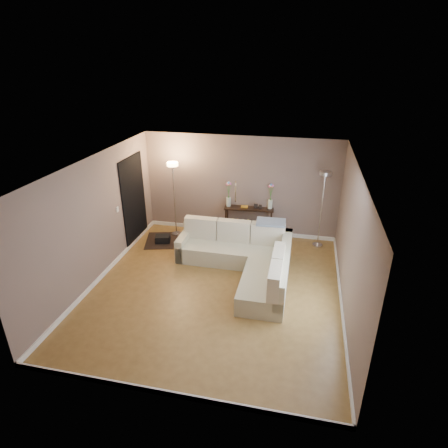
% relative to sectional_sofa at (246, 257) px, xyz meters
% --- Properties ---
extents(floor, '(5.00, 5.50, 0.01)m').
position_rel_sectional_sofa_xyz_m(floor, '(-0.48, -0.82, -0.34)').
color(floor, olive).
rests_on(floor, ground).
extents(ceiling, '(5.00, 5.50, 0.01)m').
position_rel_sectional_sofa_xyz_m(ceiling, '(-0.48, -0.82, 2.27)').
color(ceiling, white).
rests_on(ceiling, ground).
extents(wall_back, '(5.00, 0.02, 2.60)m').
position_rel_sectional_sofa_xyz_m(wall_back, '(-0.48, 1.94, 0.96)').
color(wall_back, '#78655C').
rests_on(wall_back, ground).
extents(wall_front, '(5.00, 0.02, 2.60)m').
position_rel_sectional_sofa_xyz_m(wall_front, '(-0.48, -3.58, 0.96)').
color(wall_front, '#78655C').
rests_on(wall_front, ground).
extents(wall_left, '(0.02, 5.50, 2.60)m').
position_rel_sectional_sofa_xyz_m(wall_left, '(-2.99, -0.82, 0.96)').
color(wall_left, '#78655C').
rests_on(wall_left, ground).
extents(wall_right, '(0.02, 5.50, 2.60)m').
position_rel_sectional_sofa_xyz_m(wall_right, '(2.03, -0.82, 0.96)').
color(wall_right, '#78655C').
rests_on(wall_right, ground).
extents(baseboard_back, '(5.00, 0.03, 0.10)m').
position_rel_sectional_sofa_xyz_m(baseboard_back, '(-0.48, 1.91, -0.29)').
color(baseboard_back, white).
rests_on(baseboard_back, ground).
extents(baseboard_front, '(5.00, 0.03, 0.10)m').
position_rel_sectional_sofa_xyz_m(baseboard_front, '(-0.48, -3.56, -0.29)').
color(baseboard_front, white).
rests_on(baseboard_front, ground).
extents(baseboard_left, '(0.03, 5.50, 0.10)m').
position_rel_sectional_sofa_xyz_m(baseboard_left, '(-2.97, -0.82, -0.29)').
color(baseboard_left, white).
rests_on(baseboard_left, ground).
extents(baseboard_right, '(0.03, 5.50, 0.10)m').
position_rel_sectional_sofa_xyz_m(baseboard_right, '(2.00, -0.82, -0.29)').
color(baseboard_right, white).
rests_on(baseboard_right, ground).
extents(doorway, '(0.02, 1.20, 2.20)m').
position_rel_sectional_sofa_xyz_m(doorway, '(-2.96, 0.88, 0.76)').
color(doorway, black).
rests_on(doorway, ground).
extents(switch_plate, '(0.02, 0.08, 0.12)m').
position_rel_sectional_sofa_xyz_m(switch_plate, '(-2.96, 0.03, 0.86)').
color(switch_plate, white).
rests_on(switch_plate, ground).
extents(sectional_sofa, '(2.58, 2.48, 0.91)m').
position_rel_sectional_sofa_xyz_m(sectional_sofa, '(0.00, 0.00, 0.00)').
color(sectional_sofa, beige).
rests_on(sectional_sofa, floor).
extents(throw_blanket, '(0.67, 0.41, 0.09)m').
position_rel_sectional_sofa_xyz_m(throw_blanket, '(0.46, 0.63, 0.61)').
color(throw_blanket, gray).
rests_on(throw_blanket, sectional_sofa).
extents(console_table, '(1.29, 0.42, 0.78)m').
position_rel_sectional_sofa_xyz_m(console_table, '(-0.30, 1.80, 0.10)').
color(console_table, black).
rests_on(console_table, floor).
extents(leaning_mirror, '(0.90, 0.10, 0.70)m').
position_rel_sectional_sofa_xyz_m(leaning_mirror, '(-0.23, 1.97, 0.81)').
color(leaning_mirror, black).
rests_on(leaning_mirror, console_table).
extents(table_decor, '(0.54, 0.13, 0.13)m').
position_rel_sectional_sofa_xyz_m(table_decor, '(-0.22, 1.77, 0.49)').
color(table_decor, gold).
rests_on(table_decor, console_table).
extents(flower_vase_left, '(0.15, 0.12, 0.67)m').
position_rel_sectional_sofa_xyz_m(flower_vase_left, '(-0.76, 1.77, 0.74)').
color(flower_vase_left, silver).
rests_on(flower_vase_left, console_table).
extents(flower_vase_right, '(0.15, 0.12, 0.67)m').
position_rel_sectional_sofa_xyz_m(flower_vase_right, '(0.31, 1.84, 0.74)').
color(flower_vase_right, silver).
rests_on(flower_vase_right, console_table).
extents(floor_lamp_lit, '(0.34, 0.34, 1.97)m').
position_rel_sectional_sofa_xyz_m(floor_lamp_lit, '(-2.10, 1.42, 1.05)').
color(floor_lamp_lit, silver).
rests_on(floor_lamp_lit, floor).
extents(floor_lamp_unlit, '(0.33, 0.33, 1.93)m').
position_rel_sectional_sofa_xyz_m(floor_lamp_unlit, '(1.58, 1.57, 1.03)').
color(floor_lamp_unlit, silver).
rests_on(floor_lamp_unlit, floor).
extents(charcoal_rug, '(1.49, 1.26, 0.02)m').
position_rel_sectional_sofa_xyz_m(charcoal_rug, '(-2.11, 1.04, -0.33)').
color(charcoal_rug, black).
rests_on(charcoal_rug, floor).
extents(black_bag, '(0.42, 0.34, 0.24)m').
position_rel_sectional_sofa_xyz_m(black_bag, '(-2.29, 0.89, -0.26)').
color(black_bag, black).
rests_on(black_bag, charcoal_rug).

